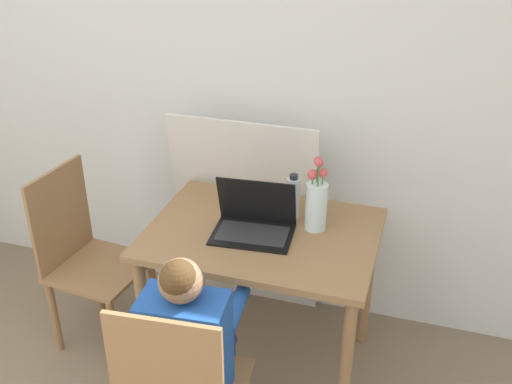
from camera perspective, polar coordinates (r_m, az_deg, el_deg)
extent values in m
cube|color=silver|center=(2.87, -0.51, 11.40)|extent=(6.40, 0.05, 2.50)
cube|color=olive|center=(2.53, 0.62, -4.00)|extent=(0.96, 0.71, 0.03)
cylinder|color=olive|center=(2.66, -10.53, -12.54)|extent=(0.05, 0.05, 0.71)
cylinder|color=olive|center=(2.46, 8.52, -16.52)|extent=(0.05, 0.05, 0.71)
cylinder|color=olive|center=(3.10, -5.47, -5.75)|extent=(0.05, 0.05, 0.71)
cylinder|color=olive|center=(2.92, 10.57, -8.46)|extent=(0.05, 0.05, 0.71)
cube|color=olive|center=(1.99, -8.61, -17.17)|extent=(0.38, 0.05, 0.47)
cube|color=olive|center=(2.96, -14.62, -7.07)|extent=(0.44, 0.44, 0.02)
cube|color=olive|center=(2.94, -18.15, -2.17)|extent=(0.06, 0.38, 0.47)
cylinder|color=olive|center=(2.89, -13.39, -13.10)|extent=(0.04, 0.04, 0.40)
cylinder|color=olive|center=(3.10, -9.72, -9.47)|extent=(0.04, 0.04, 0.40)
cylinder|color=olive|center=(3.07, -18.63, -11.11)|extent=(0.04, 0.04, 0.40)
cylinder|color=olive|center=(3.27, -14.81, -7.86)|extent=(0.04, 0.04, 0.40)
cube|color=#1E4C9E|center=(2.14, -6.73, -14.38)|extent=(0.31, 0.20, 0.40)
sphere|color=#936B4C|center=(1.97, -7.17, -8.40)|extent=(0.15, 0.15, 0.15)
sphere|color=#4C3319|center=(1.95, -7.35, -8.20)|extent=(0.13, 0.13, 0.13)
cylinder|color=navy|center=(2.35, -3.74, -15.83)|extent=(0.11, 0.29, 0.09)
cylinder|color=navy|center=(2.38, -6.95, -15.27)|extent=(0.11, 0.29, 0.09)
cylinder|color=navy|center=(2.60, -2.70, -17.37)|extent=(0.08, 0.08, 0.42)
cylinder|color=navy|center=(2.63, -5.64, -16.87)|extent=(0.08, 0.08, 0.42)
cylinder|color=#1E4C9E|center=(2.25, -1.93, -11.06)|extent=(0.08, 0.24, 0.06)
cylinder|color=#1E4C9E|center=(2.32, -8.09, -10.11)|extent=(0.08, 0.24, 0.06)
cube|color=black|center=(2.49, -0.34, -4.08)|extent=(0.35, 0.26, 0.01)
cube|color=#2D2D2D|center=(2.49, -0.35, -3.96)|extent=(0.30, 0.18, 0.00)
cube|color=black|center=(2.50, 0.06, -0.88)|extent=(0.34, 0.10, 0.22)
cube|color=black|center=(2.50, 0.08, -0.82)|extent=(0.30, 0.09, 0.19)
cylinder|color=silver|center=(2.51, 5.75, -1.38)|extent=(0.09, 0.09, 0.21)
cylinder|color=#3D7A38|center=(2.49, 6.28, -0.44)|extent=(0.01, 0.01, 0.22)
sphere|color=#CC4C4C|center=(2.44, 6.41, 1.84)|extent=(0.04, 0.04, 0.04)
cylinder|color=#3D7A38|center=(2.49, 5.79, 0.24)|extent=(0.01, 0.01, 0.26)
sphere|color=#CC4C4C|center=(2.43, 5.93, 3.00)|extent=(0.03, 0.03, 0.03)
cylinder|color=#3D7A38|center=(2.48, 5.32, -0.52)|extent=(0.01, 0.01, 0.21)
sphere|color=#CC4C4C|center=(2.44, 5.43, 1.67)|extent=(0.04, 0.04, 0.04)
cylinder|color=#3D7A38|center=(2.45, 5.87, -0.09)|extent=(0.01, 0.01, 0.27)
sphere|color=#CC4C4C|center=(2.39, 6.03, 2.83)|extent=(0.04, 0.04, 0.04)
cylinder|color=silver|center=(2.59, 3.55, -0.59)|extent=(0.06, 0.06, 0.19)
cylinder|color=#262628|center=(2.54, 3.62, 1.46)|extent=(0.04, 0.04, 0.02)
cube|color=silver|center=(3.03, -1.00, -2.36)|extent=(0.74, 0.17, 1.08)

